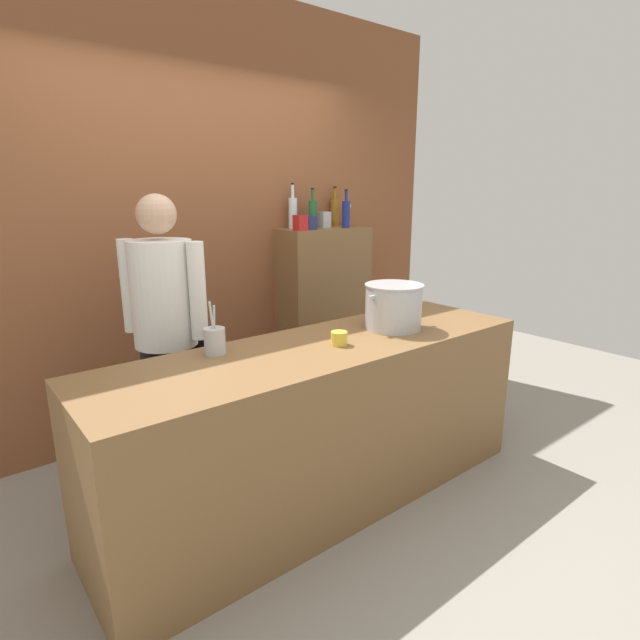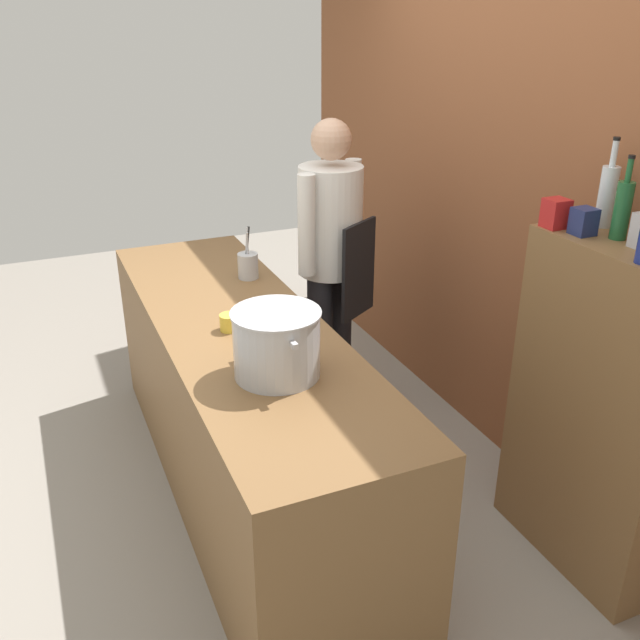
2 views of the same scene
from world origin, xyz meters
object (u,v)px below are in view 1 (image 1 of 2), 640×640
(butter_jar, at_px, (339,338))
(wine_bottle_clear, at_px, (293,212))
(spice_tin_red, at_px, (300,223))
(spice_tin_silver, at_px, (324,220))
(utensil_crock, at_px, (215,340))
(spice_tin_navy, at_px, (310,223))
(stockpot_large, at_px, (394,306))
(wine_bottle_amber, at_px, (335,211))
(wine_bottle_cobalt, at_px, (346,214))
(wine_glass_short, at_px, (347,211))
(wine_bottle_green, at_px, (313,213))
(chef, at_px, (166,323))

(butter_jar, bearing_deg, wine_bottle_clear, 63.27)
(spice_tin_red, bearing_deg, spice_tin_silver, 20.35)
(utensil_crock, xyz_separation_m, spice_tin_red, (1.17, 0.88, 0.47))
(spice_tin_navy, xyz_separation_m, spice_tin_red, (-0.11, -0.03, 0.01))
(stockpot_large, relative_size, wine_bottle_amber, 1.24)
(wine_bottle_cobalt, bearing_deg, utensil_crock, -151.58)
(stockpot_large, relative_size, wine_bottle_clear, 1.16)
(wine_glass_short, bearing_deg, wine_bottle_green, 179.02)
(wine_bottle_amber, height_order, wine_bottle_green, wine_bottle_amber)
(wine_glass_short, xyz_separation_m, spice_tin_silver, (-0.23, 0.01, -0.06))
(wine_bottle_cobalt, bearing_deg, butter_jar, -132.59)
(spice_tin_silver, bearing_deg, wine_bottle_cobalt, -45.70)
(chef, height_order, wine_bottle_amber, wine_bottle_amber)
(butter_jar, xyz_separation_m, spice_tin_red, (0.61, 1.15, 0.51))
(wine_bottle_clear, relative_size, spice_tin_silver, 2.75)
(stockpot_large, bearing_deg, utensil_crock, 167.94)
(stockpot_large, height_order, wine_bottle_clear, wine_bottle_clear)
(wine_bottle_amber, bearing_deg, butter_jar, -129.44)
(chef, height_order, utensil_crock, chef)
(utensil_crock, bearing_deg, wine_bottle_green, 35.84)
(butter_jar, xyz_separation_m, wine_bottle_clear, (0.67, 1.33, 0.58))
(stockpot_large, bearing_deg, butter_jar, -173.79)
(spice_tin_navy, distance_m, spice_tin_silver, 0.23)
(stockpot_large, bearing_deg, wine_bottle_cobalt, 61.37)
(utensil_crock, height_order, wine_bottle_amber, wine_bottle_amber)
(wine_bottle_amber, bearing_deg, chef, -160.83)
(utensil_crock, height_order, spice_tin_silver, spice_tin_silver)
(chef, xyz_separation_m, wine_bottle_amber, (1.73, 0.60, 0.54))
(stockpot_large, bearing_deg, spice_tin_navy, 76.73)
(butter_jar, distance_m, wine_bottle_amber, 1.85)
(butter_jar, height_order, spice_tin_silver, spice_tin_silver)
(wine_bottle_clear, bearing_deg, spice_tin_red, -109.05)
(stockpot_large, relative_size, spice_tin_silver, 3.18)
(wine_bottle_clear, xyz_separation_m, wine_bottle_green, (0.14, -0.06, -0.01))
(utensil_crock, xyz_separation_m, wine_bottle_cobalt, (1.62, 0.88, 0.53))
(stockpot_large, xyz_separation_m, utensil_crock, (-1.02, 0.22, -0.06))
(stockpot_large, relative_size, spice_tin_red, 3.51)
(stockpot_large, xyz_separation_m, wine_bottle_green, (0.36, 1.22, 0.47))
(chef, bearing_deg, butter_jar, -172.99)
(butter_jar, bearing_deg, stockpot_large, 6.21)
(wine_bottle_amber, bearing_deg, wine_bottle_green, -163.10)
(utensil_crock, relative_size, wine_bottle_cobalt, 0.90)
(wine_glass_short, bearing_deg, stockpot_large, -120.37)
(wine_bottle_clear, bearing_deg, butter_jar, -116.73)
(stockpot_large, height_order, wine_bottle_cobalt, wine_bottle_cobalt)
(wine_bottle_green, height_order, spice_tin_silver, wine_bottle_green)
(wine_bottle_clear, bearing_deg, utensil_crock, -139.38)
(wine_bottle_cobalt, distance_m, wine_bottle_amber, 0.22)
(chef, relative_size, stockpot_large, 4.20)
(wine_bottle_clear, xyz_separation_m, wine_bottle_amber, (0.45, 0.03, -0.01))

